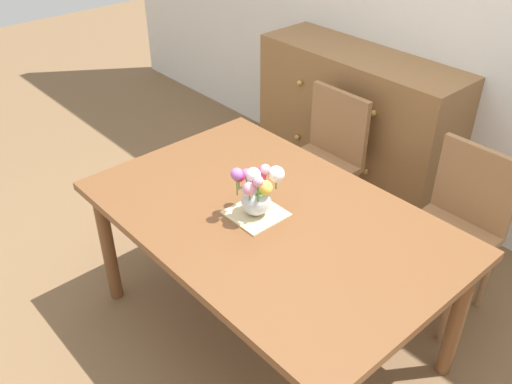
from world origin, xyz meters
TOP-DOWN VIEW (x-y plane):
  - ground_plane at (0.00, 0.00)m, footprint 12.00×12.00m
  - dining_table at (0.00, 0.00)m, footprint 1.65×1.07m
  - chair_left at (-0.45, 0.88)m, footprint 0.42×0.42m
  - chair_right at (0.45, 0.88)m, footprint 0.42×0.42m
  - dresser at (-0.59, 1.33)m, footprint 1.40×0.47m
  - placemat at (-0.04, -0.05)m, footprint 0.23×0.23m
  - flower_vase at (-0.04, -0.05)m, footprint 0.19×0.22m

SIDE VIEW (x-z plane):
  - ground_plane at x=0.00m, z-range 0.00..0.00m
  - dresser at x=-0.59m, z-range 0.00..1.00m
  - chair_left at x=-0.45m, z-range 0.07..0.97m
  - chair_right at x=0.45m, z-range 0.07..0.97m
  - dining_table at x=0.00m, z-range 0.29..1.03m
  - placemat at x=-0.04m, z-range 0.74..0.75m
  - flower_vase at x=-0.04m, z-range 0.75..1.00m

